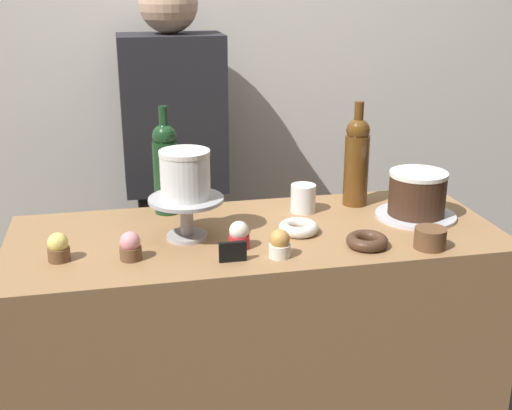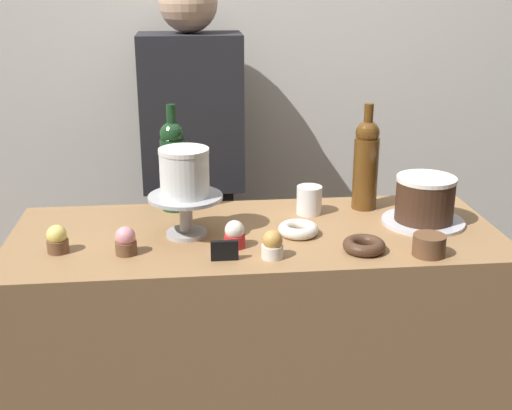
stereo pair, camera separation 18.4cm
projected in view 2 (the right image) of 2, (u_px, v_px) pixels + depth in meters
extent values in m
cube|color=silver|center=(233.00, 55.00, 2.54)|extent=(6.00, 0.05, 2.60)
cube|color=#997047|center=(256.00, 371.00, 2.02)|extent=(1.37, 0.55, 0.91)
cylinder|color=#B2B2B7|center=(187.00, 233.00, 1.84)|extent=(0.11, 0.11, 0.01)
cylinder|color=#B2B2B7|center=(186.00, 215.00, 1.82)|extent=(0.04, 0.04, 0.10)
cylinder|color=#B2B2B7|center=(185.00, 197.00, 1.81)|extent=(0.20, 0.20, 0.01)
cylinder|color=white|center=(185.00, 174.00, 1.79)|extent=(0.13, 0.13, 0.12)
cylinder|color=white|center=(184.00, 151.00, 1.76)|extent=(0.14, 0.14, 0.01)
cylinder|color=silver|center=(423.00, 221.00, 1.93)|extent=(0.24, 0.24, 0.01)
cylinder|color=#3D2619|center=(425.00, 201.00, 1.91)|extent=(0.17, 0.17, 0.12)
cylinder|color=white|center=(427.00, 179.00, 1.89)|extent=(0.17, 0.17, 0.01)
cylinder|color=#5B3814|center=(365.00, 174.00, 2.03)|extent=(0.08, 0.08, 0.22)
sphere|color=#5B3814|center=(368.00, 133.00, 1.98)|extent=(0.07, 0.07, 0.07)
cylinder|color=#5B3814|center=(369.00, 116.00, 1.97)|extent=(0.03, 0.03, 0.08)
cylinder|color=#193D1E|center=(174.00, 175.00, 2.01)|extent=(0.08, 0.08, 0.22)
sphere|color=#193D1E|center=(172.00, 134.00, 1.97)|extent=(0.07, 0.07, 0.07)
cylinder|color=#193D1E|center=(171.00, 117.00, 1.96)|extent=(0.03, 0.03, 0.08)
cylinder|color=brown|center=(126.00, 248.00, 1.72)|extent=(0.06, 0.06, 0.03)
sphere|color=pink|center=(125.00, 236.00, 1.71)|extent=(0.05, 0.05, 0.05)
cylinder|color=brown|center=(58.00, 246.00, 1.73)|extent=(0.06, 0.06, 0.03)
sphere|color=#EFDB6B|center=(57.00, 235.00, 1.72)|extent=(0.05, 0.05, 0.05)
cylinder|color=white|center=(272.00, 251.00, 1.69)|extent=(0.06, 0.06, 0.03)
sphere|color=#CC9347|center=(272.00, 240.00, 1.68)|extent=(0.05, 0.05, 0.05)
cylinder|color=red|center=(235.00, 241.00, 1.76)|extent=(0.06, 0.06, 0.03)
sphere|color=white|center=(235.00, 230.00, 1.75)|extent=(0.05, 0.05, 0.05)
torus|color=#472D1E|center=(364.00, 245.00, 1.73)|extent=(0.11, 0.11, 0.03)
torus|color=silver|center=(298.00, 229.00, 1.84)|extent=(0.11, 0.11, 0.03)
cylinder|color=brown|center=(428.00, 253.00, 1.71)|extent=(0.08, 0.08, 0.01)
cylinder|color=brown|center=(429.00, 249.00, 1.71)|extent=(0.08, 0.08, 0.01)
cylinder|color=brown|center=(429.00, 245.00, 1.71)|extent=(0.08, 0.08, 0.01)
cylinder|color=brown|center=(429.00, 241.00, 1.70)|extent=(0.08, 0.08, 0.01)
cylinder|color=brown|center=(430.00, 237.00, 1.70)|extent=(0.08, 0.08, 0.01)
cube|color=black|center=(225.00, 251.00, 1.68)|extent=(0.07, 0.01, 0.05)
cylinder|color=white|center=(309.00, 200.00, 2.00)|extent=(0.08, 0.08, 0.08)
cube|color=black|center=(197.00, 289.00, 2.61)|extent=(0.28, 0.18, 0.85)
cube|color=#232328|center=(192.00, 112.00, 2.38)|extent=(0.36, 0.22, 0.55)
sphere|color=tan|center=(188.00, 3.00, 2.25)|extent=(0.20, 0.20, 0.20)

